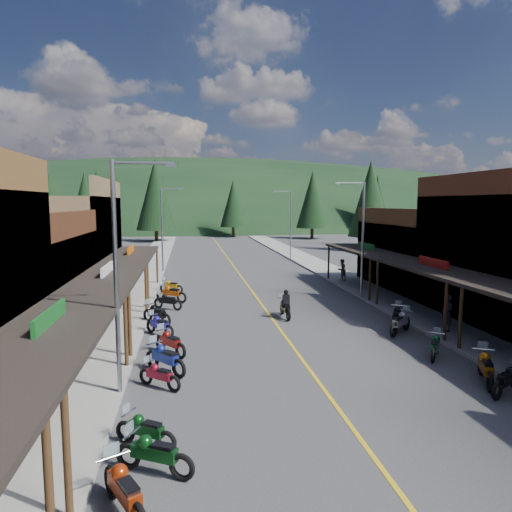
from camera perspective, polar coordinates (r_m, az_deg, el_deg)
name	(u,v)px	position (r m, az deg, el deg)	size (l,w,h in m)	color
ground	(285,336)	(23.03, 3.66, -10.00)	(220.00, 220.00, 0.00)	#38383A
centerline	(240,274)	(42.34, -2.05, -2.30)	(0.15, 90.00, 0.01)	gold
sidewalk_west	(144,276)	(42.26, -13.87, -2.41)	(3.40, 94.00, 0.15)	gray
sidewalk_east	(330,271)	(44.15, 9.24, -1.92)	(3.40, 94.00, 0.15)	gray
shop_west_3	(54,248)	(34.23, -23.88, 0.93)	(10.90, 10.20, 8.20)	brown
shop_east_3	(428,255)	(37.91, 20.66, 0.08)	(10.90, 10.20, 6.20)	#4C2D16
streetlight_0	(120,267)	(15.87, -16.61, -1.37)	(2.16, 0.18, 8.00)	gray
streetlight_1	(163,226)	(43.67, -11.50, 3.73)	(2.16, 0.18, 8.00)	gray
streetlight_2	(361,234)	(31.85, 12.97, 2.64)	(2.16, 0.18, 8.00)	gray
streetlight_3	(290,221)	(52.90, 4.21, 4.33)	(2.16, 0.18, 8.00)	gray
ridge_hill	(202,222)	(156.77, -6.82, 4.21)	(310.00, 140.00, 60.00)	black
pine_1	(85,199)	(93.57, -20.58, 6.64)	(5.88, 5.88, 12.50)	black
pine_2	(156,195)	(79.75, -12.45, 7.52)	(6.72, 6.72, 14.00)	black
pine_3	(233,203)	(87.99, -2.88, 6.59)	(5.04, 5.04, 11.00)	black
pine_4	(312,199)	(84.66, 7.08, 7.05)	(5.88, 5.88, 12.50)	black
pine_5	(370,196)	(101.26, 14.06, 7.26)	(6.72, 6.72, 14.00)	black
pine_6	(442,203)	(99.45, 22.25, 6.11)	(5.04, 5.04, 11.00)	black
pine_7	(50,200)	(101.31, -24.33, 6.45)	(5.88, 5.88, 12.50)	black
pine_8	(50,208)	(63.95, -24.35, 5.52)	(4.48, 4.48, 10.00)	black
pine_9	(377,204)	(72.48, 14.89, 6.28)	(4.93, 4.93, 10.80)	black
pine_10	(98,202)	(72.79, -19.19, 6.45)	(5.38, 5.38, 11.60)	black
pine_11	(370,198)	(64.48, 14.10, 6.99)	(5.82, 5.82, 12.40)	black
bike_west_2	(124,489)	(11.09, -16.13, -26.15)	(0.74, 2.23, 1.27)	#9A2A0B
bike_west_3	(154,452)	(12.29, -12.60, -22.77)	(0.70, 2.09, 1.19)	#0B3913
bike_west_4	(145,429)	(13.49, -13.67, -20.23)	(0.63, 1.90, 1.09)	#0B3B13
bike_west_5	(159,374)	(17.13, -11.99, -14.25)	(0.62, 1.85, 1.06)	maroon
bike_west_6	(165,357)	(18.47, -11.29, -12.24)	(0.77, 2.31, 1.32)	navy
bike_west_7	(170,341)	(20.54, -10.68, -10.40)	(0.71, 2.14, 1.23)	maroon
bike_west_8	(160,324)	(23.51, -11.95, -8.31)	(0.68, 2.04, 1.17)	navy
bike_west_9	(157,313)	(25.63, -12.31, -6.97)	(0.73, 2.20, 1.26)	black
bike_west_10	(168,300)	(28.98, -10.98, -5.47)	(0.67, 2.00, 1.14)	black
bike_west_11	(171,292)	(30.98, -10.56, -4.49)	(0.78, 2.33, 1.33)	#BC4A0D
bike_west_12	(171,285)	(34.12, -10.55, -3.64)	(0.66, 1.97, 1.12)	#C9820E
bike_east_4	(507,379)	(18.42, 28.91, -13.29)	(0.67, 2.01, 1.15)	black
bike_east_5	(486,366)	(19.12, 26.81, -12.18)	(0.77, 2.31, 1.32)	#AC580C
bike_east_6	(435,345)	(21.24, 21.48, -10.31)	(0.67, 2.00, 1.14)	#0E4822
bike_east_7	(400,321)	(24.36, 17.60, -7.77)	(0.77, 2.31, 1.32)	gray
bike_east_8	(397,316)	(25.46, 17.16, -7.15)	(0.76, 2.28, 1.30)	black
rider_on_bike	(285,306)	(26.48, 3.68, -6.28)	(0.77, 2.23, 1.69)	black
pedestrian_east_a	(447,313)	(25.07, 22.79, -6.56)	(0.69, 0.45, 1.89)	#272031
pedestrian_east_b	(342,270)	(38.84, 10.66, -1.68)	(0.86, 0.50, 1.78)	brown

